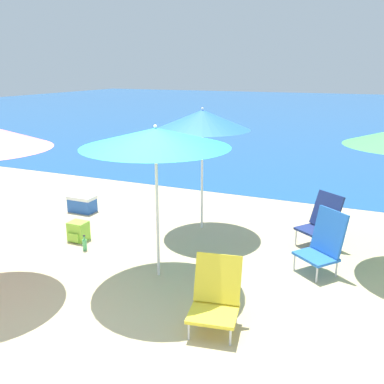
{
  "coord_description": "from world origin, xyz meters",
  "views": [
    {
      "loc": [
        2.62,
        -3.81,
        2.62
      ],
      "look_at": [
        0.38,
        1.29,
        1.0
      ],
      "focal_mm": 40.0,
      "sensor_mm": 36.0,
      "label": 1
    }
  ],
  "objects": [
    {
      "name": "beach_chair_yellow",
      "position": [
        1.25,
        -0.08,
        0.34
      ],
      "size": [
        0.59,
        0.65,
        0.73
      ],
      "rotation": [
        0.0,
        0.0,
        0.18
      ],
      "color": "silver",
      "rests_on": "ground"
    },
    {
      "name": "beach_umbrella_teal",
      "position": [
        0.17,
        0.68,
        1.81
      ],
      "size": [
        1.83,
        1.83,
        1.97
      ],
      "color": "white",
      "rests_on": "ground"
    },
    {
      "name": "cooler_box",
      "position": [
        -2.37,
        2.39,
        0.16
      ],
      "size": [
        0.5,
        0.29,
        0.31
      ],
      "color": "#2859B2",
      "rests_on": "ground"
    },
    {
      "name": "beach_chair_blue",
      "position": [
        2.11,
        1.66,
        0.41
      ],
      "size": [
        0.69,
        0.68,
        0.84
      ],
      "rotation": [
        0.0,
        0.0,
        -0.67
      ],
      "color": "silver",
      "rests_on": "ground"
    },
    {
      "name": "sea_water",
      "position": [
        0.0,
        24.61,
        0.0
      ],
      "size": [
        60.0,
        40.0,
        0.01
      ],
      "color": "#1E5699",
      "rests_on": "ground"
    },
    {
      "name": "beach_chair_navy",
      "position": [
        1.97,
        2.54,
        0.41
      ],
      "size": [
        0.7,
        0.71,
        0.81
      ],
      "rotation": [
        0.0,
        0.0,
        -0.63
      ],
      "color": "silver",
      "rests_on": "ground"
    },
    {
      "name": "beach_umbrella_blue",
      "position": [
        0.02,
        2.52,
        1.82
      ],
      "size": [
        1.54,
        1.54,
        2.02
      ],
      "color": "white",
      "rests_on": "ground"
    },
    {
      "name": "ground_plane",
      "position": [
        0.0,
        0.0,
        0.0
      ],
      "size": [
        60.0,
        60.0,
        0.0
      ],
      "primitive_type": "plane",
      "color": "#C6B284"
    },
    {
      "name": "water_bottle",
      "position": [
        -1.22,
        0.94,
        0.09
      ],
      "size": [
        0.07,
        0.07,
        0.24
      ],
      "color": "#4CB266",
      "rests_on": "ground"
    },
    {
      "name": "backpack_lime",
      "position": [
        -1.54,
        1.21,
        0.15
      ],
      "size": [
        0.28,
        0.26,
        0.31
      ],
      "color": "#8ECC3D",
      "rests_on": "ground"
    },
    {
      "name": "seagull",
      "position": [
        2.14,
        3.38,
        0.14
      ],
      "size": [
        0.27,
        0.11,
        0.23
      ],
      "color": "gold",
      "rests_on": "ground"
    }
  ]
}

